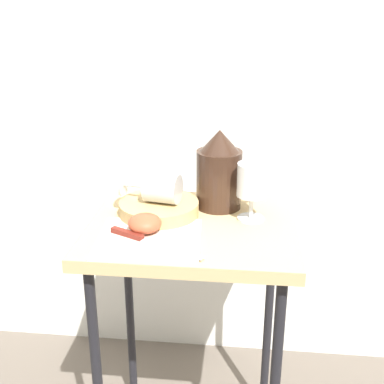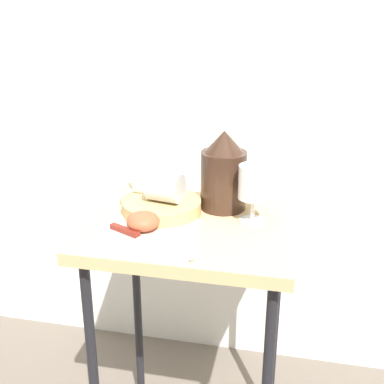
% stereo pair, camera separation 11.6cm
% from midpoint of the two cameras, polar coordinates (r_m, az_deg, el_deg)
% --- Properties ---
extents(curtain_drape, '(2.40, 0.03, 2.11)m').
position_cam_midpoint_polar(curtain_drape, '(1.57, -0.21, 15.35)').
color(curtain_drape, white).
rests_on(curtain_drape, ground_plane).
extents(table, '(0.49, 0.41, 0.72)m').
position_cam_midpoint_polar(table, '(1.23, -2.72, -7.45)').
color(table, tan).
rests_on(table, ground_plane).
extents(linen_napkin, '(0.24, 0.22, 0.00)m').
position_cam_midpoint_polar(linen_napkin, '(1.12, -7.88, -5.33)').
color(linen_napkin, silver).
rests_on(linen_napkin, table).
extents(basket_tray, '(0.19, 0.19, 0.03)m').
position_cam_midpoint_polar(basket_tray, '(1.23, -6.46, -1.92)').
color(basket_tray, tan).
rests_on(basket_tray, table).
extents(pitcher, '(0.17, 0.11, 0.20)m').
position_cam_midpoint_polar(pitcher, '(1.25, 0.51, 1.71)').
color(pitcher, '#382319').
rests_on(pitcher, table).
extents(wine_glass_upright, '(0.07, 0.07, 0.14)m').
position_cam_midpoint_polar(wine_glass_upright, '(1.18, 4.08, 0.94)').
color(wine_glass_upright, silver).
rests_on(wine_glass_upright, table).
extents(wine_glass_tipped_near, '(0.16, 0.09, 0.07)m').
position_cam_midpoint_polar(wine_glass_tipped_near, '(1.21, -6.34, 0.42)').
color(wine_glass_tipped_near, silver).
rests_on(wine_glass_tipped_near, basket_tray).
extents(apple_half_left, '(0.08, 0.08, 0.04)m').
position_cam_midpoint_polar(apple_half_left, '(1.14, -8.29, -3.60)').
color(apple_half_left, '#C15133').
rests_on(apple_half_left, linen_napkin).
extents(knife, '(0.22, 0.12, 0.01)m').
position_cam_midpoint_polar(knife, '(1.11, -8.72, -5.34)').
color(knife, silver).
rests_on(knife, linen_napkin).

